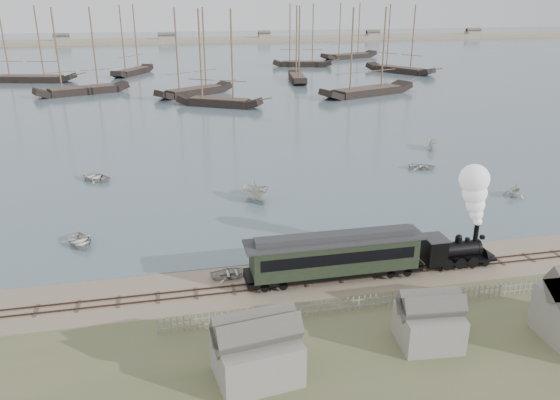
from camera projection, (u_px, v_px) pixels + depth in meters
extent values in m
plane|color=gray|center=(343.00, 266.00, 47.97)|extent=(600.00, 600.00, 0.00)
cube|color=#4C606D|center=(199.00, 59.00, 203.46)|extent=(600.00, 336.00, 0.06)
cube|color=#3D2B21|center=(353.00, 279.00, 45.65)|extent=(120.00, 0.08, 0.12)
cube|color=#3D2B21|center=(349.00, 273.00, 46.57)|extent=(120.00, 0.08, 0.12)
cube|color=#44342C|center=(351.00, 277.00, 46.13)|extent=(120.00, 1.80, 0.06)
cube|color=gray|center=(187.00, 42.00, 276.65)|extent=(500.00, 20.00, 1.80)
cube|color=black|center=(458.00, 259.00, 47.86)|extent=(6.39, 1.88, 0.23)
cylinder|color=black|center=(455.00, 249.00, 47.45)|extent=(3.95, 1.41, 1.41)
cube|color=black|center=(434.00, 250.00, 46.98)|extent=(1.69, 2.07, 2.16)
cube|color=#303032|center=(435.00, 238.00, 46.58)|extent=(1.88, 2.26, 0.11)
cylinder|color=black|center=(476.00, 234.00, 47.36)|extent=(0.41, 0.41, 1.50)
sphere|color=black|center=(459.00, 238.00, 47.10)|extent=(0.60, 0.60, 0.60)
cone|color=black|center=(489.00, 256.00, 48.49)|extent=(1.32, 1.88, 1.88)
cube|color=black|center=(482.00, 237.00, 47.61)|extent=(0.33, 0.33, 0.33)
cube|color=black|center=(334.00, 271.00, 45.58)|extent=(14.99, 2.46, 0.37)
cube|color=black|center=(335.00, 255.00, 45.05)|extent=(13.92, 2.68, 2.68)
cube|color=black|center=(340.00, 259.00, 43.71)|extent=(12.85, 0.06, 0.96)
cube|color=black|center=(330.00, 245.00, 46.20)|extent=(12.85, 0.06, 0.96)
cube|color=#303032|center=(335.00, 240.00, 44.56)|extent=(14.99, 2.89, 0.19)
cube|color=#303032|center=(335.00, 236.00, 44.44)|extent=(13.38, 1.28, 0.48)
imported|color=beige|center=(230.00, 273.00, 46.07)|extent=(2.62, 3.48, 0.68)
imported|color=beige|center=(80.00, 241.00, 51.74)|extent=(4.80, 4.23, 0.83)
imported|color=beige|center=(257.00, 188.00, 64.69)|extent=(3.29, 3.66, 1.70)
imported|color=beige|center=(255.00, 195.00, 62.70)|extent=(4.39, 3.30, 1.60)
imported|color=beige|center=(422.00, 166.00, 74.44)|extent=(3.84, 4.43, 0.77)
imported|color=beige|center=(515.00, 190.00, 64.24)|extent=(3.54, 3.65, 1.46)
imported|color=beige|center=(432.00, 145.00, 84.05)|extent=(3.73, 2.60, 1.35)
imported|color=beige|center=(94.00, 177.00, 69.98)|extent=(5.18, 5.28, 0.90)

